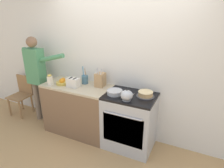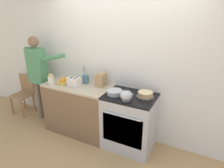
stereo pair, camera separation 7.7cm
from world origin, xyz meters
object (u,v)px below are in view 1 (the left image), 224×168
Objects in this scene: milk_carton at (50,80)px; tea_kettle at (127,95)px; dining_chair at (22,92)px; person_baker at (36,73)px; layer_cake at (145,94)px; fruit_bowl at (62,82)px; mixing_bowl at (115,92)px; toaster at (73,83)px; stove_range at (129,121)px; utensil_crock at (85,79)px; knife_block at (100,80)px.

tea_kettle is at bearing 0.81° from milk_carton.
milk_carton is at bearing -44.81° from dining_chair.
person_baker is (-0.50, 0.19, -0.00)m from milk_carton.
person_baker is (-2.13, -0.08, 0.06)m from layer_cake.
fruit_bowl is 0.21m from milk_carton.
tea_kettle is (-0.21, -0.24, 0.04)m from layer_cake.
mixing_bowl is at bearing 6.49° from milk_carton.
mixing_bowl is 0.77m from toaster.
mixing_bowl is (-0.46, -0.13, -0.00)m from layer_cake.
tea_kettle is at bearing -4.94° from toaster.
person_baker reaches higher than mixing_bowl.
fruit_bowl is (-1.47, -0.14, 0.00)m from layer_cake.
milk_carton is (-1.42, -0.02, 0.02)m from tea_kettle.
mixing_bowl reaches higher than dining_chair.
person_baker is at bearing 174.97° from tea_kettle.
fruit_bowl is at bearing 38.08° from milk_carton.
dining_chair is (-1.08, 0.26, -0.55)m from milk_carton.
stove_range is 4.20× the size of tea_kettle.
mixing_bowl is at bearing -13.28° from person_baker.
utensil_crock is at bearing 67.53° from toaster.
fruit_bowl is at bearing 175.33° from tea_kettle.
utensil_crock is (-0.67, 0.20, 0.04)m from mixing_bowl.
person_baker is 0.80m from dining_chair.
person_baker is (-1.00, -0.14, 0.02)m from utensil_crock.
knife_block is 0.46m from toaster.
stove_range is 0.57m from tea_kettle.
layer_cake is at bearing -9.33° from person_baker.
milk_carton is (-0.81, -0.33, -0.02)m from knife_block.
layer_cake is 0.88× the size of utensil_crock.
dining_chair is (-2.49, 0.24, -0.53)m from tea_kettle.
mixing_bowl is at bearing 1.92° from toaster.
toaster is (-0.76, -0.03, 0.04)m from mixing_bowl.
utensil_crock is at bearing 176.61° from layer_cake.
toaster is 0.13× the size of person_baker.
milk_carton reaches higher than mixing_bowl.
layer_cake is 0.83m from knife_block.
knife_block reaches higher than toaster.
person_baker reaches higher than fruit_bowl.
knife_block is 1.65× the size of fruit_bowl.
stove_range is at bearing 4.81° from toaster.
milk_carton is at bearing -165.16° from toaster.
toaster is at bearing -3.57° from fruit_bowl.
utensil_crock is at bearing 33.62° from milk_carton.
tea_kettle reaches higher than fruit_bowl.
dining_chair is at bearing 178.49° from stove_range.
tea_kettle reaches higher than mixing_bowl.
person_baker reaches higher than dining_chair.
mixing_bowl is 1.01m from fruit_bowl.
tea_kettle is at bearing -18.71° from utensil_crock.
person_baker is (-1.31, -0.14, -0.02)m from knife_block.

